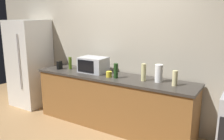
% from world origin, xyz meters
% --- Properties ---
extents(ground_plane, '(8.00, 8.00, 0.00)m').
position_xyz_m(ground_plane, '(0.00, 0.00, 0.00)').
color(ground_plane, '#A87F51').
extents(back_wall, '(6.40, 0.10, 2.70)m').
position_xyz_m(back_wall, '(0.00, 0.81, 1.35)').
color(back_wall, '#B2A893').
rests_on(back_wall, ground_plane).
extents(counter_run, '(2.84, 0.64, 0.90)m').
position_xyz_m(counter_run, '(0.00, 0.40, 0.45)').
color(counter_run, brown).
rests_on(counter_run, ground_plane).
extents(refrigerator, '(0.72, 0.73, 1.80)m').
position_xyz_m(refrigerator, '(-2.05, 0.40, 0.90)').
color(refrigerator, white).
rests_on(refrigerator, ground_plane).
extents(microwave, '(0.48, 0.35, 0.27)m').
position_xyz_m(microwave, '(-0.42, 0.45, 1.04)').
color(microwave, '#B7BABF').
rests_on(microwave, counter_run).
extents(paper_towel_roll, '(0.12, 0.12, 0.27)m').
position_xyz_m(paper_towel_roll, '(0.80, 0.45, 1.04)').
color(paper_towel_roll, white).
rests_on(paper_towel_roll, counter_run).
extents(cordless_phone, '(0.06, 0.11, 0.15)m').
position_xyz_m(cordless_phone, '(-1.11, 0.32, 0.98)').
color(cordless_phone, black).
rests_on(cordless_phone, counter_run).
extents(bottle_wine, '(0.07, 0.07, 0.24)m').
position_xyz_m(bottle_wine, '(0.13, 0.31, 1.02)').
color(bottle_wine, '#1E3F19').
rests_on(bottle_wine, counter_run).
extents(bottle_vinegar, '(0.08, 0.08, 0.27)m').
position_xyz_m(bottle_vinegar, '(0.57, 0.40, 1.03)').
color(bottle_vinegar, beige).
rests_on(bottle_vinegar, counter_run).
extents(bottle_olive_oil, '(0.06, 0.06, 0.23)m').
position_xyz_m(bottle_olive_oil, '(-0.95, 0.44, 1.01)').
color(bottle_olive_oil, '#4C6B19').
rests_on(bottle_olive_oil, counter_run).
extents(bottle_hand_soap, '(0.08, 0.08, 0.22)m').
position_xyz_m(bottle_hand_soap, '(1.06, 0.38, 1.01)').
color(bottle_hand_soap, beige).
rests_on(bottle_hand_soap, counter_run).
extents(mug_yellow, '(0.09, 0.09, 0.10)m').
position_xyz_m(mug_yellow, '(-0.00, 0.30, 0.95)').
color(mug_yellow, yellow).
rests_on(mug_yellow, counter_run).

